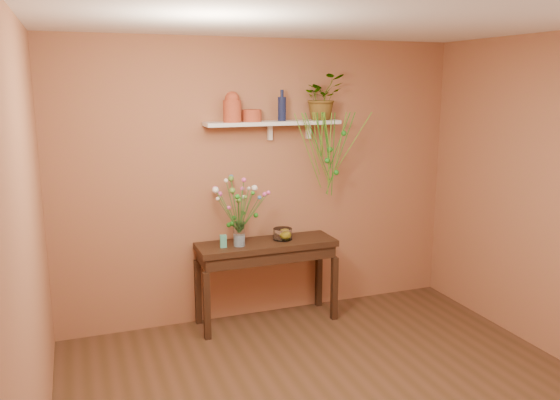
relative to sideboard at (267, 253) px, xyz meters
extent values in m
plane|color=silver|center=(0.06, -1.77, 2.01)|extent=(4.00, 4.00, 0.00)
cube|color=#9F5C44|center=(0.06, 0.23, 0.66)|extent=(4.00, 0.04, 2.70)
cube|color=#9F5C44|center=(-1.94, -1.77, 0.66)|extent=(0.04, 4.00, 2.70)
cube|color=#311B12|center=(0.00, 0.00, 0.09)|extent=(1.33, 0.43, 0.06)
cube|color=#311B12|center=(0.00, 0.00, 0.00)|extent=(1.27, 0.39, 0.11)
cube|color=#311B12|center=(-0.64, -0.18, -0.37)|extent=(0.06, 0.06, 0.64)
cube|color=#311B12|center=(0.64, -0.18, -0.37)|extent=(0.06, 0.06, 0.64)
cube|color=#311B12|center=(-0.64, 0.18, -0.37)|extent=(0.06, 0.06, 0.64)
cube|color=#311B12|center=(0.64, 0.18, -0.37)|extent=(0.06, 0.06, 0.64)
cube|color=white|center=(0.11, 0.10, 1.23)|extent=(1.30, 0.24, 0.04)
cube|color=white|center=(0.11, 0.20, 1.14)|extent=(0.04, 0.05, 0.15)
cube|color=white|center=(0.51, 0.20, 1.14)|extent=(0.04, 0.05, 0.15)
cylinder|color=#B54029|center=(-0.29, 0.08, 1.35)|extent=(0.21, 0.21, 0.20)
sphere|color=#B54029|center=(-0.29, 0.08, 1.46)|extent=(0.13, 0.13, 0.13)
cylinder|color=#B54029|center=(-0.10, 0.11, 1.30)|extent=(0.23, 0.23, 0.11)
cylinder|color=#121939|center=(0.19, 0.09, 1.36)|extent=(0.10, 0.10, 0.22)
cylinder|color=#121939|center=(0.19, 0.09, 1.50)|extent=(0.04, 0.04, 0.07)
imported|color=#20761A|center=(0.61, 0.13, 1.47)|extent=(0.43, 0.38, 0.44)
cylinder|color=#20761A|center=(0.53, -0.01, 1.12)|extent=(0.09, 0.06, 0.41)
cylinder|color=#569522|center=(0.50, 0.01, 1.12)|extent=(0.12, 0.10, 0.43)
cylinder|color=#569522|center=(0.60, -0.04, 1.12)|extent=(0.12, 0.08, 0.41)
cylinder|color=#20761A|center=(0.72, -0.05, 1.04)|extent=(0.17, 0.13, 0.58)
cylinder|color=#569522|center=(0.61, -0.07, 0.93)|extent=(0.07, 0.19, 0.81)
cylinder|color=#569522|center=(0.52, -0.09, 1.12)|extent=(0.08, 0.23, 0.43)
cylinder|color=#20761A|center=(0.50, -0.04, 1.00)|extent=(0.30, 0.07, 0.66)
cylinder|color=#569522|center=(0.39, -0.06, 0.96)|extent=(0.37, 0.21, 0.74)
cylinder|color=#569522|center=(0.50, 0.00, 0.98)|extent=(0.36, 0.17, 0.70)
cylinder|color=#20761A|center=(0.62, -0.01, 1.06)|extent=(0.10, 0.03, 0.55)
cylinder|color=#569522|center=(0.73, -0.04, 1.00)|extent=(0.08, 0.13, 0.66)
cylinder|color=#569522|center=(0.54, -0.01, 1.09)|extent=(0.15, 0.04, 0.47)
cylinder|color=#20761A|center=(0.59, -0.02, 1.09)|extent=(0.11, 0.05, 0.49)
cylinder|color=#569522|center=(0.62, 0.00, 0.98)|extent=(0.11, 0.09, 0.69)
cylinder|color=#569522|center=(0.45, 0.00, 1.03)|extent=(0.26, 0.14, 0.61)
cylinder|color=#20761A|center=(0.67, -0.03, 0.92)|extent=(0.07, 0.18, 0.82)
cylinder|color=#569522|center=(0.84, -0.04, 0.98)|extent=(0.32, 0.27, 0.71)
cylinder|color=#569522|center=(0.57, 0.02, 1.11)|extent=(0.07, 0.10, 0.44)
cylinder|color=#20761A|center=(0.75, -0.03, 0.93)|extent=(0.21, 0.19, 0.81)
sphere|color=#20761A|center=(0.59, -0.07, 0.88)|extent=(0.05, 0.05, 0.05)
sphere|color=#20761A|center=(0.69, -0.05, 0.75)|extent=(0.05, 0.05, 0.05)
sphere|color=#20761A|center=(0.76, -0.07, 1.13)|extent=(0.05, 0.05, 0.05)
sphere|color=#20761A|center=(0.64, -0.03, 0.97)|extent=(0.05, 0.05, 0.05)
cylinder|color=white|center=(-0.28, -0.04, 0.23)|extent=(0.11, 0.11, 0.23)
cylinder|color=silver|center=(-0.28, -0.04, 0.17)|extent=(0.10, 0.10, 0.11)
cylinder|color=#386B28|center=(-0.27, -0.09, 0.50)|extent=(0.03, 0.10, 0.50)
sphere|color=#D84AA1|center=(-0.26, -0.14, 0.75)|extent=(0.04, 0.04, 0.04)
cylinder|color=#386B28|center=(-0.25, -0.16, 0.45)|extent=(0.06, 0.25, 0.41)
sphere|color=#20761A|center=(-0.22, -0.28, 0.66)|extent=(0.04, 0.04, 0.04)
cylinder|color=#386B28|center=(-0.26, -0.07, 0.42)|extent=(0.06, 0.06, 0.34)
sphere|color=#659737|center=(-0.23, -0.09, 0.59)|extent=(0.04, 0.04, 0.04)
cylinder|color=#386B28|center=(-0.21, -0.13, 0.42)|extent=(0.14, 0.19, 0.36)
sphere|color=#3C6EAD|center=(-0.14, -0.22, 0.60)|extent=(0.03, 0.03, 0.03)
cylinder|color=#386B28|center=(-0.16, -0.10, 0.44)|extent=(0.25, 0.13, 0.38)
sphere|color=#D84AA1|center=(-0.03, -0.16, 0.62)|extent=(0.04, 0.04, 0.04)
cylinder|color=#386B28|center=(-0.16, -0.07, 0.42)|extent=(0.24, 0.07, 0.36)
sphere|color=#D84AA1|center=(-0.05, -0.10, 0.60)|extent=(0.05, 0.05, 0.05)
cylinder|color=#386B28|center=(-0.20, -0.04, 0.45)|extent=(0.16, 0.01, 0.41)
sphere|color=white|center=(-0.13, -0.04, 0.65)|extent=(0.06, 0.06, 0.06)
cylinder|color=#386B28|center=(-0.25, -0.02, 0.41)|extent=(0.07, 0.05, 0.32)
sphere|color=white|center=(-0.22, 0.00, 0.57)|extent=(0.04, 0.04, 0.04)
cylinder|color=#386B28|center=(-0.22, -0.01, 0.44)|extent=(0.13, 0.07, 0.39)
sphere|color=white|center=(-0.16, 0.02, 0.64)|extent=(0.03, 0.03, 0.03)
cylinder|color=#386B28|center=(-0.19, 0.03, 0.44)|extent=(0.19, 0.15, 0.39)
sphere|color=#659737|center=(-0.09, 0.10, 0.63)|extent=(0.04, 0.04, 0.04)
cylinder|color=#386B28|center=(-0.23, 0.05, 0.43)|extent=(0.09, 0.20, 0.37)
sphere|color=#D84AA1|center=(-0.19, 0.15, 0.62)|extent=(0.04, 0.04, 0.04)
cylinder|color=#386B28|center=(-0.26, 0.01, 0.40)|extent=(0.04, 0.10, 0.30)
sphere|color=#20761A|center=(-0.25, 0.05, 0.54)|extent=(0.04, 0.04, 0.04)
cylinder|color=#386B28|center=(-0.30, 0.02, 0.49)|extent=(0.05, 0.12, 0.49)
sphere|color=#659737|center=(-0.32, 0.07, 0.73)|extent=(0.06, 0.06, 0.06)
cylinder|color=#386B28|center=(-0.29, 0.04, 0.49)|extent=(0.03, 0.16, 0.49)
sphere|color=#3C6EAD|center=(-0.31, 0.12, 0.74)|extent=(0.05, 0.05, 0.05)
cylinder|color=#386B28|center=(-0.35, 0.04, 0.42)|extent=(0.13, 0.18, 0.35)
sphere|color=#D84AA1|center=(-0.41, 0.13, 0.59)|extent=(0.05, 0.05, 0.05)
cylinder|color=#386B28|center=(-0.37, 0.04, 0.44)|extent=(0.18, 0.17, 0.39)
sphere|color=#D84AA1|center=(-0.46, 0.12, 0.63)|extent=(0.06, 0.06, 0.06)
cylinder|color=#386B28|center=(-0.33, -0.02, 0.49)|extent=(0.11, 0.04, 0.49)
sphere|color=white|center=(-0.39, -0.01, 0.73)|extent=(0.04, 0.04, 0.04)
cylinder|color=#386B28|center=(-0.38, -0.04, 0.41)|extent=(0.20, 0.01, 0.33)
sphere|color=white|center=(-0.48, -0.03, 0.58)|extent=(0.04, 0.04, 0.04)
cylinder|color=#386B28|center=(-0.39, -0.06, 0.46)|extent=(0.23, 0.04, 0.42)
sphere|color=white|center=(-0.50, -0.08, 0.67)|extent=(0.06, 0.06, 0.06)
cylinder|color=#386B28|center=(-0.32, -0.07, 0.45)|extent=(0.08, 0.06, 0.41)
sphere|color=#659737|center=(-0.35, -0.10, 0.65)|extent=(0.06, 0.06, 0.06)
cylinder|color=#386B28|center=(-0.34, -0.09, 0.38)|extent=(0.12, 0.11, 0.27)
sphere|color=#D84AA1|center=(-0.40, -0.14, 0.51)|extent=(0.03, 0.03, 0.03)
cylinder|color=#386B28|center=(-0.32, -0.17, 0.44)|extent=(0.09, 0.27, 0.40)
sphere|color=#20761A|center=(-0.37, -0.30, 0.64)|extent=(0.04, 0.04, 0.04)
cylinder|color=#386B28|center=(-0.31, -0.13, 0.42)|extent=(0.06, 0.18, 0.34)
sphere|color=#659737|center=(-0.33, -0.21, 0.58)|extent=(0.05, 0.05, 0.05)
sphere|color=#20761A|center=(-0.30, 0.06, 0.36)|extent=(0.05, 0.05, 0.05)
sphere|color=#20761A|center=(-0.13, -0.07, 0.40)|extent=(0.05, 0.05, 0.05)
sphere|color=#20761A|center=(-0.34, -0.03, 0.33)|extent=(0.05, 0.05, 0.05)
sphere|color=#20761A|center=(-0.37, 0.00, 0.31)|extent=(0.05, 0.05, 0.05)
sphere|color=#20761A|center=(-0.22, 0.06, 0.40)|extent=(0.05, 0.05, 0.05)
sphere|color=#20761A|center=(-0.31, 0.01, 0.30)|extent=(0.05, 0.05, 0.05)
cylinder|color=white|center=(0.17, 0.02, 0.17)|extent=(0.18, 0.18, 0.11)
cylinder|color=white|center=(0.17, 0.02, 0.12)|extent=(0.18, 0.18, 0.01)
sphere|color=yellow|center=(0.19, 0.01, 0.16)|extent=(0.08, 0.08, 0.08)
cube|color=teal|center=(-0.43, -0.04, 0.18)|extent=(0.06, 0.05, 0.12)
camera|label=1|loc=(-1.67, -4.87, 1.60)|focal=36.03mm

